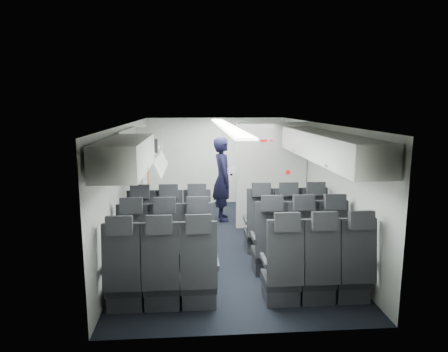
{
  "coord_description": "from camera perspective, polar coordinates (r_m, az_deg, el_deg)",
  "views": [
    {
      "loc": [
        -0.56,
        -6.96,
        2.48
      ],
      "look_at": [
        0.0,
        0.4,
        1.15
      ],
      "focal_mm": 32.0,
      "sensor_mm": 36.0,
      "label": 1
    }
  ],
  "objects": [
    {
      "name": "overhead_bin_left_rear",
      "position": [
        5.06,
        -13.87,
        2.9
      ],
      "size": [
        0.53,
        1.8,
        0.4
      ],
      "color": "silver",
      "rests_on": "cabin_shell"
    },
    {
      "name": "cabin_shell",
      "position": [
        7.11,
        0.25,
        -0.78
      ],
      "size": [
        3.41,
        6.01,
        2.16
      ],
      "color": "black",
      "rests_on": "ground"
    },
    {
      "name": "flight_attendant",
      "position": [
        8.56,
        -0.19,
        -0.42
      ],
      "size": [
        0.47,
        0.68,
        1.8
      ],
      "primitive_type": "imported",
      "rotation": [
        0.0,
        0.0,
        1.64
      ],
      "color": "black",
      "rests_on": "ground"
    },
    {
      "name": "galley_unit",
      "position": [
        9.91,
        4.46,
        1.3
      ],
      "size": [
        0.85,
        0.52,
        1.9
      ],
      "color": "#939399",
      "rests_on": "cabin_shell"
    },
    {
      "name": "overhead_bin_right_rear",
      "position": [
        5.37,
        17.14,
        3.14
      ],
      "size": [
        0.53,
        1.8,
        0.4
      ],
      "color": "silver",
      "rests_on": "cabin_shell"
    },
    {
      "name": "carry_on_bag",
      "position": [
        6.75,
        -11.51,
        4.0
      ],
      "size": [
        0.47,
        0.36,
        0.26
      ],
      "primitive_type": "cube",
      "rotation": [
        0.0,
        0.0,
        -0.14
      ],
      "color": "black",
      "rests_on": "overhead_bin_left_front_open"
    },
    {
      "name": "seat_row_rear",
      "position": [
        5.1,
        2.42,
        -13.82
      ],
      "size": [
        3.33,
        0.56,
        1.24
      ],
      "color": "black",
      "rests_on": "cabin_shell"
    },
    {
      "name": "seat_row_front",
      "position": [
        6.77,
        0.61,
        -7.63
      ],
      "size": [
        3.33,
        0.56,
        1.24
      ],
      "color": "black",
      "rests_on": "cabin_shell"
    },
    {
      "name": "bulkhead_partition",
      "position": [
        8.03,
        6.77,
        0.08
      ],
      "size": [
        1.4,
        0.15,
        2.13
      ],
      "color": "silver",
      "rests_on": "cabin_shell"
    },
    {
      "name": "overhead_bin_right_front",
      "position": [
        7.01,
        11.94,
        4.93
      ],
      "size": [
        0.53,
        1.7,
        0.4
      ],
      "color": "silver",
      "rests_on": "cabin_shell"
    },
    {
      "name": "boarding_door",
      "position": [
        8.71,
        -11.41,
        -0.07
      ],
      "size": [
        0.12,
        1.27,
        1.86
      ],
      "color": "silver",
      "rests_on": "cabin_shell"
    },
    {
      "name": "overhead_bin_left_front_open",
      "position": [
        6.8,
        -11.8,
        3.74
      ],
      "size": [
        0.64,
        1.7,
        0.72
      ],
      "color": "#9E9E93",
      "rests_on": "cabin_shell"
    },
    {
      "name": "papers",
      "position": [
        8.49,
        1.12,
        0.85
      ],
      "size": [
        0.21,
        0.02,
        0.15
      ],
      "primitive_type": "cube",
      "rotation": [
        0.0,
        0.0,
        -0.0
      ],
      "color": "white",
      "rests_on": "flight_attendant"
    },
    {
      "name": "seat_row_mid",
      "position": [
        5.92,
        1.38,
        -10.29
      ],
      "size": [
        3.33,
        0.56,
        1.24
      ],
      "color": "black",
      "rests_on": "cabin_shell"
    }
  ]
}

